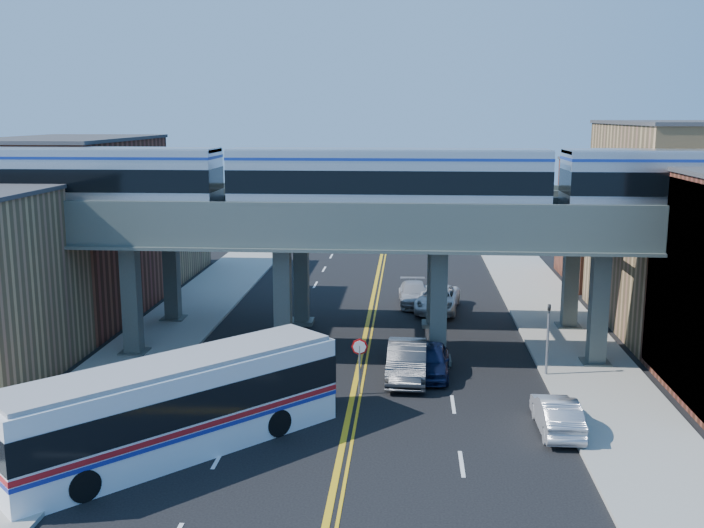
{
  "coord_description": "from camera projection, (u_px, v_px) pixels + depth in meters",
  "views": [
    {
      "loc": [
        2.47,
        -30.97,
        12.6
      ],
      "look_at": [
        -0.38,
        7.58,
        5.18
      ],
      "focal_mm": 40.0,
      "sensor_mm": 36.0,
      "label": 1
    }
  ],
  "objects": [
    {
      "name": "car_parked_curb",
      "position": [
        557.0,
        414.0,
        31.48
      ],
      "size": [
        1.56,
        4.37,
        1.43
      ],
      "primitive_type": "imported",
      "rotation": [
        0.0,
        0.0,
        3.15
      ],
      "color": "#99989D",
      "rests_on": "ground"
    },
    {
      "name": "car_lane_b",
      "position": [
        407.0,
        361.0,
        37.76
      ],
      "size": [
        1.99,
        5.39,
        1.76
      ],
      "primitive_type": "imported",
      "rotation": [
        0.0,
        0.0,
        -0.02
      ],
      "color": "#303133",
      "rests_on": "ground"
    },
    {
      "name": "sidewalk_west",
      "position": [
        156.0,
        343.0,
        43.5
      ],
      "size": [
        5.0,
        70.0,
        0.16
      ],
      "primitive_type": "cube",
      "color": "gray",
      "rests_on": "ground"
    },
    {
      "name": "sidewalk_east",
      "position": [
        577.0,
        352.0,
        41.84
      ],
      "size": [
        5.0,
        70.0,
        0.16
      ],
      "primitive_type": "cube",
      "color": "gray",
      "rests_on": "ground"
    },
    {
      "name": "mural_panel",
      "position": [
        680.0,
        293.0,
        34.86
      ],
      "size": [
        0.1,
        9.5,
        9.5
      ],
      "primitive_type": "cube",
      "color": "teal",
      "rests_on": "ground"
    },
    {
      "name": "building_east_b",
      "position": [
        682.0,
        228.0,
        46.09
      ],
      "size": [
        8.0,
        14.0,
        12.0
      ],
      "primitive_type": "cube",
      "color": "#9C7E51",
      "rests_on": "ground"
    },
    {
      "name": "transit_bus",
      "position": [
        176.0,
        408.0,
        29.36
      ],
      "size": [
        11.33,
        11.65,
        3.43
      ],
      "rotation": [
        0.0,
        0.0,
        0.81
      ],
      "color": "white",
      "rests_on": "ground"
    },
    {
      "name": "ground",
      "position": [
        348.0,
        419.0,
        32.89
      ],
      "size": [
        120.0,
        120.0,
        0.0
      ],
      "primitive_type": "plane",
      "color": "black",
      "rests_on": "ground"
    },
    {
      "name": "elevated_viaduct_far",
      "position": [
        368.0,
        219.0,
        46.36
      ],
      "size": [
        52.0,
        3.6,
        7.4
      ],
      "color": "#394340",
      "rests_on": "ground"
    },
    {
      "name": "transit_train",
      "position": [
        388.0,
        181.0,
        38.87
      ],
      "size": [
        48.74,
        3.06,
        3.56
      ],
      "color": "black",
      "rests_on": "elevated_viaduct_near"
    },
    {
      "name": "car_lane_c",
      "position": [
        438.0,
        299.0,
        50.88
      ],
      "size": [
        3.3,
        5.89,
        1.55
      ],
      "primitive_type": "imported",
      "rotation": [
        0.0,
        0.0,
        -0.13
      ],
      "color": "silver",
      "rests_on": "ground"
    },
    {
      "name": "car_lane_d",
      "position": [
        414.0,
        294.0,
        52.54
      ],
      "size": [
        2.28,
        5.08,
        1.45
      ],
      "primitive_type": "imported",
      "rotation": [
        0.0,
        0.0,
        0.05
      ],
      "color": "#A09FA4",
      "rests_on": "ground"
    },
    {
      "name": "stop_sign",
      "position": [
        360.0,
        357.0,
        35.47
      ],
      "size": [
        0.76,
        0.09,
        2.63
      ],
      "color": "slate",
      "rests_on": "ground"
    },
    {
      "name": "elevated_viaduct_near",
      "position": [
        360.0,
        237.0,
        39.51
      ],
      "size": [
        52.0,
        3.6,
        7.4
      ],
      "color": "#394340",
      "rests_on": "ground"
    },
    {
      "name": "building_west_c",
      "position": [
        144.0,
        225.0,
        61.88
      ],
      "size": [
        8.0,
        10.0,
        8.0
      ],
      "primitive_type": "cube",
      "color": "#9C7E51",
      "rests_on": "ground"
    },
    {
      "name": "building_west_b",
      "position": [
        73.0,
        230.0,
        48.86
      ],
      "size": [
        8.0,
        14.0,
        11.0
      ],
      "primitive_type": "cube",
      "color": "brown",
      "rests_on": "ground"
    },
    {
      "name": "building_east_c",
      "position": [
        622.0,
        223.0,
        59.1
      ],
      "size": [
        8.0,
        10.0,
        9.0
      ],
      "primitive_type": "cube",
      "color": "brown",
      "rests_on": "ground"
    },
    {
      "name": "traffic_signal",
      "position": [
        548.0,
        332.0,
        37.67
      ],
      "size": [
        0.15,
        0.18,
        4.1
      ],
      "color": "slate",
      "rests_on": "ground"
    },
    {
      "name": "car_lane_a",
      "position": [
        430.0,
        360.0,
        38.24
      ],
      "size": [
        2.06,
        4.64,
        1.55
      ],
      "primitive_type": "imported",
      "rotation": [
        0.0,
        0.0,
        -0.05
      ],
      "color": "#0F1839",
      "rests_on": "ground"
    }
  ]
}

